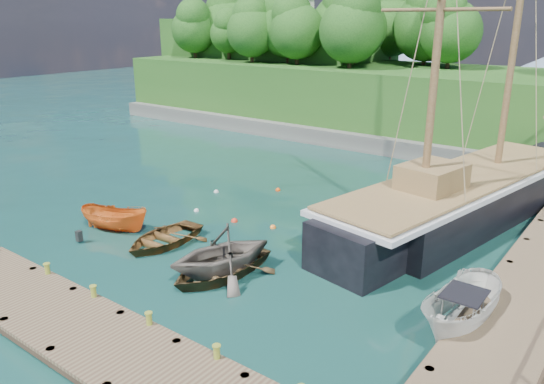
% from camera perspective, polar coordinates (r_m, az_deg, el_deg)
% --- Properties ---
extents(ground, '(160.00, 160.00, 0.00)m').
position_cam_1_polar(ground, '(22.94, -6.44, -8.17)').
color(ground, '#15362D').
rests_on(ground, ground).
extents(dock_near, '(20.00, 3.20, 1.10)m').
position_cam_1_polar(dock_near, '(17.74, -16.57, -15.88)').
color(dock_near, brown).
rests_on(dock_near, ground).
extents(dock_east, '(3.20, 24.00, 1.10)m').
position_cam_1_polar(dock_east, '(23.99, 27.16, -7.83)').
color(dock_east, brown).
rests_on(dock_east, ground).
extents(bollard_0, '(0.26, 0.26, 0.45)m').
position_cam_1_polar(bollard_0, '(23.07, -22.78, -9.43)').
color(bollard_0, olive).
rests_on(bollard_0, ground).
extents(bollard_1, '(0.26, 0.26, 0.45)m').
position_cam_1_polar(bollard_1, '(20.77, -18.42, -12.08)').
color(bollard_1, olive).
rests_on(bollard_1, ground).
extents(bollard_2, '(0.26, 0.26, 0.45)m').
position_cam_1_polar(bollard_2, '(18.66, -12.91, -15.27)').
color(bollard_2, olive).
rests_on(bollard_2, ground).
extents(bollard_3, '(0.26, 0.26, 0.45)m').
position_cam_1_polar(bollard_3, '(16.84, -5.87, -19.01)').
color(bollard_3, olive).
rests_on(bollard_3, ground).
extents(rowboat_0, '(3.15, 4.32, 0.87)m').
position_cam_1_polar(rowboat_0, '(25.62, -11.57, -5.51)').
color(rowboat_0, brown).
rests_on(rowboat_0, ground).
extents(rowboat_1, '(5.12, 5.49, 2.35)m').
position_cam_1_polar(rowboat_1, '(22.31, -5.40, -8.94)').
color(rowboat_1, '#625950').
rests_on(rowboat_1, ground).
extents(rowboat_2, '(3.83, 5.08, 0.99)m').
position_cam_1_polar(rowboat_2, '(22.38, -5.66, -8.85)').
color(rowboat_2, '#4E3A21').
rests_on(rowboat_2, ground).
extents(motorboat_orange, '(4.00, 2.48, 1.45)m').
position_cam_1_polar(motorboat_orange, '(27.78, -16.43, -3.99)').
color(motorboat_orange, orange).
rests_on(motorboat_orange, ground).
extents(cabin_boat_white, '(2.11, 4.83, 1.82)m').
position_cam_1_polar(cabin_boat_white, '(19.76, 19.55, -13.89)').
color(cabin_boat_white, silver).
rests_on(cabin_boat_white, ground).
extents(schooner, '(8.15, 26.19, 19.11)m').
position_cam_1_polar(schooner, '(29.16, 19.61, -1.03)').
color(schooner, black).
rests_on(schooner, ground).
extents(mooring_buoy_0, '(0.28, 0.28, 0.28)m').
position_cam_1_polar(mooring_buoy_0, '(29.53, -8.13, -2.06)').
color(mooring_buoy_0, white).
rests_on(mooring_buoy_0, ground).
extents(mooring_buoy_1, '(0.36, 0.36, 0.36)m').
position_cam_1_polar(mooring_buoy_1, '(27.83, -4.07, -3.20)').
color(mooring_buoy_1, red).
rests_on(mooring_buoy_1, ground).
extents(mooring_buoy_2, '(0.32, 0.32, 0.32)m').
position_cam_1_polar(mooring_buoy_2, '(26.95, 0.10, -3.89)').
color(mooring_buoy_2, orange).
rests_on(mooring_buoy_2, ground).
extents(mooring_buoy_3, '(0.35, 0.35, 0.35)m').
position_cam_1_polar(mooring_buoy_3, '(27.11, 6.11, -3.86)').
color(mooring_buoy_3, silver).
rests_on(mooring_buoy_3, ground).
extents(mooring_buoy_4, '(0.32, 0.32, 0.32)m').
position_cam_1_polar(mooring_buoy_4, '(32.69, 0.64, 0.16)').
color(mooring_buoy_4, '#E1480C').
rests_on(mooring_buoy_4, ground).
extents(mooring_buoy_5, '(0.35, 0.35, 0.35)m').
position_cam_1_polar(mooring_buoy_5, '(31.03, 6.99, -0.99)').
color(mooring_buoy_5, '#DF5802').
rests_on(mooring_buoy_5, ground).
extents(mooring_buoy_6, '(0.31, 0.31, 0.31)m').
position_cam_1_polar(mooring_buoy_6, '(32.54, -6.02, -0.04)').
color(mooring_buoy_6, silver).
rests_on(mooring_buoy_6, ground).
extents(mooring_buoy_7, '(0.28, 0.28, 0.28)m').
position_cam_1_polar(mooring_buoy_7, '(23.23, 4.00, -7.74)').
color(mooring_buoy_7, '#E5441F').
rests_on(mooring_buoy_7, ground).
extents(headland, '(51.00, 19.31, 12.90)m').
position_cam_1_polar(headland, '(53.73, 6.68, 13.22)').
color(headland, '#474744').
rests_on(headland, ground).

